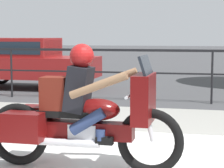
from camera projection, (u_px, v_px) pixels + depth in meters
name	position (u px, v px, depth m)	size (l,w,h in m)	color
sidewalk_band	(210.00, 121.00, 8.23)	(44.00, 2.40, 0.01)	#99968E
fence_railing	(212.00, 61.00, 10.16)	(36.00, 0.05, 1.28)	black
motorcycle	(82.00, 114.00, 5.21)	(2.43, 0.76, 1.52)	black
parked_car	(24.00, 59.00, 13.26)	(4.24, 1.80, 1.53)	maroon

